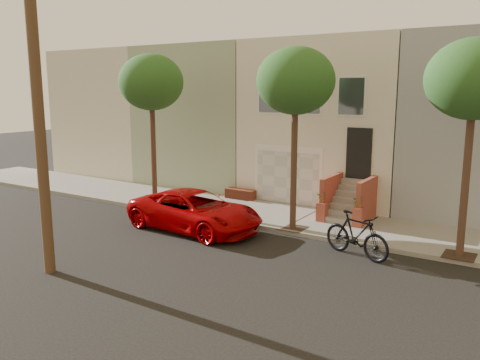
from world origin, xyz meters
The scene contains 8 objects.
ground centered at (0.00, 0.00, 0.00)m, with size 90.00×90.00×0.00m, color black.
sidewalk centered at (0.00, 5.35, 0.07)m, with size 40.00×3.70×0.15m, color gray.
house_row centered at (0.00, 11.19, 3.64)m, with size 33.10×11.70×7.00m.
tree_left centered at (-5.50, 3.90, 5.26)m, with size 2.70×2.57×6.30m.
tree_mid centered at (1.00, 3.90, 5.26)m, with size 2.70×2.57×6.30m.
tree_right centered at (6.50, 3.90, 5.26)m, with size 2.70×2.57×6.30m.
pickup_truck centered at (-2.11, 2.26, 0.71)m, with size 2.37×5.13×1.43m, color #A90004.
motorcycle centered at (3.78, 2.59, 0.69)m, with size 0.65×2.29×1.38m, color black.
Camera 1 is at (8.43, -11.33, 5.03)m, focal length 36.70 mm.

